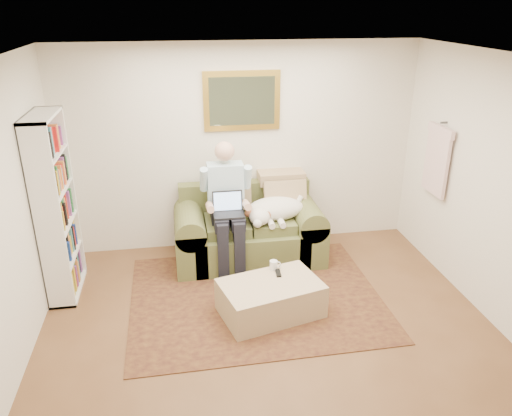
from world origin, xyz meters
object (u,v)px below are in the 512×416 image
object	(u,v)px
sleeping_dog	(276,208)
bookshelf	(56,208)
sofa	(248,235)
seated_man	(228,209)
coffee_mug	(274,265)
laptop	(228,208)
ottoman	(271,298)

from	to	relation	value
sleeping_dog	bookshelf	distance (m)	2.49
sofa	seated_man	xyz separation A→B (m)	(-0.27, -0.17, 0.45)
seated_man	coffee_mug	size ratio (longest dim) A/B	15.22
seated_man	coffee_mug	xyz separation A→B (m)	(0.39, -0.81, -0.35)
laptop	sleeping_dog	distance (m)	0.62
ottoman	seated_man	bearing A→B (deg)	105.99
sleeping_dog	ottoman	xyz separation A→B (m)	(-0.29, -1.16, -0.51)
ottoman	bookshelf	bearing A→B (deg)	158.79
bookshelf	seated_man	bearing A→B (deg)	7.48
laptop	bookshelf	size ratio (longest dim) A/B	0.18
laptop	sleeping_dog	bearing A→B (deg)	13.64
seated_man	coffee_mug	bearing A→B (deg)	-63.89
bookshelf	laptop	bearing A→B (deg)	5.34
sleeping_dog	coffee_mug	bearing A→B (deg)	-102.89
laptop	bookshelf	world-z (taller)	bookshelf
coffee_mug	seated_man	bearing A→B (deg)	116.11
seated_man	sofa	bearing A→B (deg)	31.45
coffee_mug	bookshelf	world-z (taller)	bookshelf
sofa	ottoman	bearing A→B (deg)	-88.22
seated_man	ottoman	world-z (taller)	seated_man
seated_man	laptop	xyz separation A→B (m)	(-0.00, -0.07, 0.04)
seated_man	bookshelf	size ratio (longest dim) A/B	0.76
seated_man	laptop	size ratio (longest dim) A/B	4.33
bookshelf	sofa	bearing A→B (deg)	10.90
sofa	ottoman	xyz separation A→B (m)	(0.04, -1.25, -0.13)
ottoman	coffee_mug	xyz separation A→B (m)	(0.08, 0.28, 0.23)
sofa	bookshelf	world-z (taller)	bookshelf
sleeping_dog	ottoman	distance (m)	1.30
laptop	sleeping_dog	world-z (taller)	laptop
sofa	sleeping_dog	size ratio (longest dim) A/B	2.43
sofa	sleeping_dog	distance (m)	0.51
seated_man	laptop	bearing A→B (deg)	-90.00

